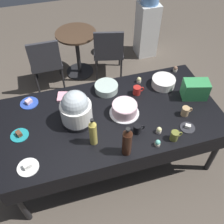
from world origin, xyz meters
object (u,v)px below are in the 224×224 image
(dessert_plate_cobalt, at_px, (29,103))
(dessert_plate_white, at_px, (28,167))
(soda_carton, at_px, (195,89))
(dessert_plate_teal, at_px, (19,135))
(coffee_mug_red, at_px, (137,90))
(coffee_mug_tan, at_px, (186,111))
(round_cafe_table, at_px, (77,46))
(cupcake_rose, at_px, (158,143))
(soda_bottle_cola, at_px, (127,142))
(frosted_layer_cake, at_px, (124,109))
(coffee_mug_black, at_px, (137,129))
(slow_cooker, at_px, (76,109))
(water_cooler, at_px, (147,22))
(coffee_mug_olive, at_px, (175,136))
(cupcake_mint, at_px, (159,130))
(soda_bottle_ginger_ale, at_px, (93,132))
(ceramic_snack_bowl, at_px, (163,82))
(dessert_plate_charcoal, at_px, (188,127))
(cupcake_berry, at_px, (139,80))
(glass_salad_bowl, at_px, (106,88))
(maroon_chair_left, at_px, (46,60))
(maroon_chair_right, at_px, (109,50))
(potluck_table, at_px, (112,119))

(dessert_plate_cobalt, distance_m, dessert_plate_white, 0.78)
(dessert_plate_white, relative_size, soda_carton, 0.72)
(dessert_plate_teal, height_order, coffee_mug_red, coffee_mug_red)
(coffee_mug_tan, xyz_separation_m, round_cafe_table, (-0.76, 1.91, -0.30))
(cupcake_rose, bearing_deg, dessert_plate_cobalt, 141.19)
(soda_bottle_cola, bearing_deg, coffee_mug_red, 63.08)
(frosted_layer_cake, bearing_deg, coffee_mug_black, -81.17)
(frosted_layer_cake, bearing_deg, slow_cooker, 175.96)
(round_cafe_table, height_order, water_cooler, water_cooler)
(coffee_mug_olive, relative_size, soda_carton, 0.45)
(water_cooler, bearing_deg, cupcake_mint, -109.59)
(dessert_plate_white, relative_size, round_cafe_table, 0.26)
(cupcake_rose, bearing_deg, soda_bottle_ginger_ale, 160.45)
(dessert_plate_white, height_order, coffee_mug_red, coffee_mug_red)
(ceramic_snack_bowl, relative_size, dessert_plate_charcoal, 1.79)
(cupcake_rose, xyz_separation_m, soda_carton, (0.62, 0.48, 0.07))
(dessert_plate_teal, distance_m, cupcake_rose, 1.28)
(frosted_layer_cake, bearing_deg, soda_bottle_ginger_ale, -145.46)
(soda_bottle_ginger_ale, xyz_separation_m, water_cooler, (1.42, 2.20, -0.31))
(dessert_plate_cobalt, xyz_separation_m, dessert_plate_white, (-0.06, -0.78, 0.00))
(cupcake_berry, relative_size, soda_carton, 0.26)
(glass_salad_bowl, bearing_deg, soda_bottle_ginger_ale, -114.81)
(coffee_mug_tan, bearing_deg, coffee_mug_olive, -133.69)
(glass_salad_bowl, bearing_deg, maroon_chair_left, 117.99)
(frosted_layer_cake, height_order, soda_bottle_cola, soda_bottle_cola)
(coffee_mug_olive, height_order, maroon_chair_right, maroon_chair_right)
(cupcake_berry, distance_m, cupcake_mint, 0.74)
(cupcake_mint, height_order, coffee_mug_tan, coffee_mug_tan)
(coffee_mug_black, bearing_deg, frosted_layer_cake, 98.83)
(coffee_mug_black, bearing_deg, water_cooler, 65.56)
(cupcake_rose, bearing_deg, maroon_chair_right, 87.40)
(dessert_plate_charcoal, bearing_deg, ceramic_snack_bowl, 87.62)
(maroon_chair_left, bearing_deg, cupcake_mint, -63.36)
(potluck_table, bearing_deg, soda_bottle_cola, -89.77)
(dessert_plate_cobalt, height_order, dessert_plate_charcoal, dessert_plate_cobalt)
(dessert_plate_white, bearing_deg, cupcake_mint, 1.86)
(soda_carton, bearing_deg, dessert_plate_white, -152.32)
(dessert_plate_white, height_order, cupcake_berry, cupcake_berry)
(dessert_plate_charcoal, xyz_separation_m, soda_carton, (0.27, 0.38, 0.09))
(cupcake_berry, distance_m, soda_bottle_cola, 0.97)
(dessert_plate_white, distance_m, soda_carton, 1.81)
(potluck_table, xyz_separation_m, dessert_plate_teal, (-0.90, -0.00, 0.07))
(ceramic_snack_bowl, height_order, soda_carton, soda_carton)
(soda_bottle_ginger_ale, relative_size, coffee_mug_red, 2.58)
(maroon_chair_left, bearing_deg, dessert_plate_charcoal, -57.03)
(cupcake_mint, relative_size, coffee_mug_tan, 0.57)
(soda_bottle_ginger_ale, bearing_deg, dessert_plate_charcoal, -5.72)
(coffee_mug_red, relative_size, soda_carton, 0.47)
(ceramic_snack_bowl, xyz_separation_m, cupcake_mint, (-0.31, -0.61, -0.01))
(coffee_mug_tan, xyz_separation_m, maroon_chair_right, (-0.32, 1.69, -0.31))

